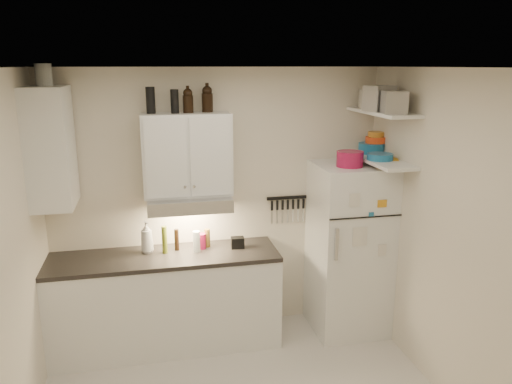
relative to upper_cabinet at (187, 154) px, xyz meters
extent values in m
cube|color=silver|center=(0.30, -1.33, 0.78)|extent=(3.20, 3.00, 0.02)
cube|color=beige|center=(0.30, 0.18, -0.53)|extent=(3.20, 0.02, 2.60)
cube|color=beige|center=(1.91, -1.33, -0.53)|extent=(0.02, 3.00, 2.60)
cube|color=white|center=(-0.25, -0.14, -1.39)|extent=(2.10, 0.60, 0.88)
cube|color=black|center=(-0.25, -0.14, -0.93)|extent=(2.10, 0.62, 0.04)
cube|color=white|center=(0.00, 0.00, 0.00)|extent=(0.80, 0.33, 0.75)
cube|color=white|center=(-1.14, -0.14, 0.12)|extent=(0.33, 0.55, 1.00)
cube|color=silver|center=(0.00, -0.06, -0.44)|extent=(0.76, 0.46, 0.12)
cube|color=white|center=(1.55, -0.18, -0.98)|extent=(0.70, 0.68, 1.70)
cube|color=white|center=(1.75, -0.31, 0.38)|extent=(0.30, 0.95, 0.03)
cube|color=white|center=(1.75, -0.31, -0.07)|extent=(0.30, 0.95, 0.03)
cube|color=black|center=(1.00, 0.15, -0.51)|extent=(0.42, 0.02, 0.03)
cylinder|color=#A61341|center=(1.48, -0.26, -0.05)|extent=(0.28, 0.28, 0.14)
cube|color=orange|center=(1.82, -0.33, -0.09)|extent=(0.26, 0.29, 0.08)
cylinder|color=silver|center=(1.57, -0.28, -0.08)|extent=(0.07, 0.07, 0.10)
cylinder|color=silver|center=(1.76, -0.06, 0.48)|extent=(0.29, 0.29, 0.18)
cube|color=#AAAAAD|center=(1.69, -0.35, 0.50)|extent=(0.27, 0.25, 0.22)
cube|color=#AAAAAD|center=(1.71, -0.60, 0.48)|extent=(0.22, 0.22, 0.19)
cylinder|color=#1C699B|center=(1.79, -0.03, 0.00)|extent=(0.25, 0.25, 0.10)
cylinder|color=#F44717|center=(1.84, -0.03, 0.08)|extent=(0.20, 0.20, 0.06)
cylinder|color=#C27B22|center=(1.84, -0.03, 0.14)|extent=(0.16, 0.16, 0.05)
cylinder|color=#1C699B|center=(1.72, -0.38, -0.02)|extent=(0.24, 0.24, 0.06)
cylinder|color=black|center=(-0.09, -0.02, 0.48)|extent=(0.09, 0.09, 0.21)
cylinder|color=black|center=(-0.30, 0.01, 0.49)|extent=(0.08, 0.08, 0.23)
cylinder|color=silver|center=(-1.15, -0.06, 0.71)|extent=(0.16, 0.16, 0.18)
imported|color=white|center=(-0.40, -0.03, -0.74)|extent=(0.16, 0.16, 0.33)
cylinder|color=brown|center=(0.17, 0.00, -0.82)|extent=(0.06, 0.06, 0.18)
cylinder|color=#556118|center=(-0.24, -0.09, -0.77)|extent=(0.05, 0.05, 0.26)
cylinder|color=black|center=(-0.13, -0.03, -0.80)|extent=(0.05, 0.05, 0.21)
cylinder|color=silver|center=(0.05, -0.12, -0.80)|extent=(0.08, 0.08, 0.20)
cylinder|color=#A61341|center=(0.11, -0.04, -0.83)|extent=(0.09, 0.09, 0.15)
cube|color=black|center=(0.44, -0.09, -0.85)|extent=(0.13, 0.09, 0.10)
camera|label=1|loc=(-0.34, -4.51, 0.79)|focal=35.00mm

